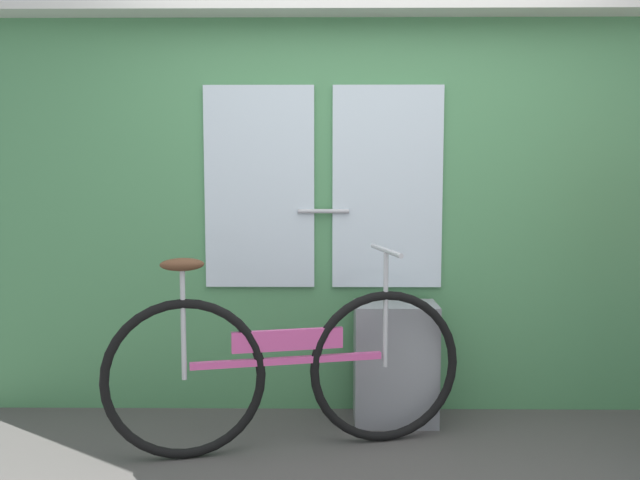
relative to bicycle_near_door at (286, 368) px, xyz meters
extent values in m
cube|color=#4C8C56|center=(0.37, 0.60, 0.68)|extent=(4.47, 0.08, 2.16)
cube|color=silver|center=(-0.18, 0.55, 0.85)|extent=(0.60, 0.02, 1.10)
cube|color=silver|center=(0.52, 0.55, 0.85)|extent=(0.60, 0.02, 1.10)
cylinder|color=#B2B2B7|center=(0.17, 0.53, 0.72)|extent=(0.28, 0.02, 0.02)
cube|color=silver|center=(0.37, 0.50, 1.78)|extent=(4.47, 0.28, 0.04)
torus|color=black|center=(0.48, 0.11, -0.02)|extent=(0.75, 0.21, 0.76)
torus|color=black|center=(-0.47, -0.11, -0.02)|extent=(0.75, 0.21, 0.76)
cube|color=#D14C93|center=(0.01, 0.00, 0.04)|extent=(0.91, 0.24, 0.03)
cube|color=#D14C93|center=(0.01, 0.00, 0.14)|extent=(0.53, 0.15, 0.10)
cylinder|color=#B7B7BC|center=(-0.47, -0.11, 0.25)|extent=(0.02, 0.02, 0.54)
ellipsoid|color=brown|center=(-0.47, -0.11, 0.51)|extent=(0.21, 0.13, 0.06)
cylinder|color=#B7B7BC|center=(0.48, 0.11, 0.27)|extent=(0.02, 0.02, 0.58)
cylinder|color=#B7B7BC|center=(0.48, 0.11, 0.55)|extent=(0.12, 0.43, 0.02)
cube|color=gray|center=(0.56, 0.38, -0.08)|extent=(0.44, 0.28, 0.64)
camera|label=1|loc=(0.19, -3.09, 0.93)|focal=37.28mm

